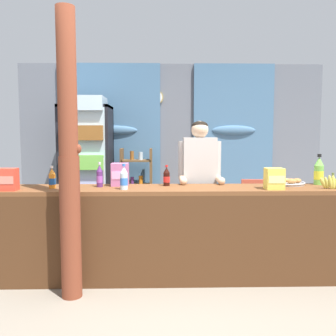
{
  "coord_description": "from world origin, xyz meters",
  "views": [
    {
      "loc": [
        -0.19,
        -3.08,
        1.42
      ],
      "look_at": [
        -0.1,
        0.71,
        1.08
      ],
      "focal_mm": 38.42,
      "sensor_mm": 36.0,
      "label": 1
    }
  ],
  "objects": [
    {
      "name": "soda_bottle_water",
      "position": [
        -0.53,
        0.3,
        1.02
      ],
      "size": [
        0.07,
        0.07,
        0.25
      ],
      "color": "silver",
      "rests_on": "stall_counter"
    },
    {
      "name": "banana_bunch",
      "position": [
        1.48,
        0.31,
        0.97
      ],
      "size": [
        0.28,
        0.07,
        0.16
      ],
      "color": "#CCC14C",
      "rests_on": "stall_counter"
    },
    {
      "name": "soda_bottle_orange_soda",
      "position": [
        -1.23,
        0.4,
        1.0
      ],
      "size": [
        0.06,
        0.06,
        0.22
      ],
      "color": "orange",
      "rests_on": "stall_counter"
    },
    {
      "name": "shopkeeper",
      "position": [
        0.25,
        0.87,
        0.99
      ],
      "size": [
        0.48,
        0.42,
        1.58
      ],
      "color": "#28282D",
      "rests_on": "ground"
    },
    {
      "name": "plastic_lawn_chair",
      "position": [
        1.08,
        1.59,
        0.49
      ],
      "size": [
        0.48,
        0.48,
        0.86
      ],
      "color": "#E5563D",
      "rests_on": "ground"
    },
    {
      "name": "back_wall_curtained",
      "position": [
        -0.02,
        2.72,
        1.32
      ],
      "size": [
        4.8,
        0.22,
        2.54
      ],
      "color": "slate",
      "rests_on": "ground"
    },
    {
      "name": "snack_box_wafer",
      "position": [
        -0.6,
        0.56,
        1.03
      ],
      "size": [
        0.17,
        0.16,
        0.23
      ],
      "color": "#B76699",
      "rests_on": "stall_counter"
    },
    {
      "name": "drink_fridge",
      "position": [
        -1.25,
        2.08,
        1.07
      ],
      "size": [
        0.71,
        0.68,
        1.96
      ],
      "color": "black",
      "rests_on": "ground"
    },
    {
      "name": "ground_plane",
      "position": [
        0.0,
        1.07,
        0.0
      ],
      "size": [
        6.95,
        6.95,
        0.0
      ],
      "primitive_type": "plane",
      "color": "gray"
    },
    {
      "name": "soda_bottle_grape_soda",
      "position": [
        -0.79,
        0.48,
        1.02
      ],
      "size": [
        0.06,
        0.06,
        0.25
      ],
      "color": "#56286B",
      "rests_on": "stall_counter"
    },
    {
      "name": "soda_bottle_cola",
      "position": [
        -0.12,
        0.55,
        1.0
      ],
      "size": [
        0.07,
        0.07,
        0.21
      ],
      "color": "black",
      "rests_on": "stall_counter"
    },
    {
      "name": "soda_bottle_lime_soda",
      "position": [
        1.47,
        0.6,
        1.05
      ],
      "size": [
        0.1,
        0.1,
        0.32
      ],
      "color": "#75C64C",
      "rests_on": "stall_counter"
    },
    {
      "name": "pastry_tray",
      "position": [
        1.13,
        0.62,
        0.93
      ],
      "size": [
        0.4,
        0.4,
        0.07
      ],
      "color": "#BCBCC1",
      "rests_on": "stall_counter"
    },
    {
      "name": "snack_box_crackers",
      "position": [
        -1.61,
        0.27,
        1.02
      ],
      "size": [
        0.17,
        0.13,
        0.21
      ],
      "color": "#E5422D",
      "rests_on": "stall_counter"
    },
    {
      "name": "timber_post",
      "position": [
        -0.97,
        0.01,
        1.19
      ],
      "size": [
        0.2,
        0.18,
        2.49
      ],
      "color": "brown",
      "rests_on": "ground"
    },
    {
      "name": "bottle_shelf_rack",
      "position": [
        -0.54,
        2.35,
        0.64
      ],
      "size": [
        0.48,
        0.28,
        1.23
      ],
      "color": "brown",
      "rests_on": "ground"
    },
    {
      "name": "stall_counter",
      "position": [
        0.03,
        0.31,
        0.56
      ],
      "size": [
        3.43,
        0.54,
        0.91
      ],
      "color": "brown",
      "rests_on": "ground"
    },
    {
      "name": "snack_box_instant_noodle",
      "position": [
        0.9,
        0.29,
        1.01
      ],
      "size": [
        0.17,
        0.15,
        0.2
      ],
      "color": "#EAD14C",
      "rests_on": "stall_counter"
    }
  ]
}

